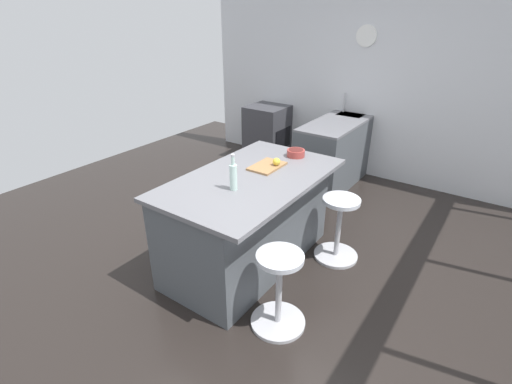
# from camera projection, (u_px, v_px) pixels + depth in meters

# --- Properties ---
(ground_plane) EXTENTS (7.61, 7.61, 0.00)m
(ground_plane) POSITION_uv_depth(u_px,v_px,m) (257.00, 269.00, 3.69)
(ground_plane) COLOR black
(interior_partition_left) EXTENTS (0.15, 5.45, 2.99)m
(interior_partition_left) POSITION_uv_depth(u_px,v_px,m) (379.00, 72.00, 5.19)
(interior_partition_left) COLOR silver
(interior_partition_left) RESTS_ON ground_plane
(sink_cabinet) EXTENTS (1.95, 0.60, 1.18)m
(sink_cabinet) POSITION_uv_depth(u_px,v_px,m) (343.00, 147.00, 5.53)
(sink_cabinet) COLOR #4C5156
(sink_cabinet) RESTS_ON ground_plane
(oven_range) EXTENTS (0.60, 0.61, 0.87)m
(oven_range) POSITION_uv_depth(u_px,v_px,m) (267.00, 133.00, 6.22)
(oven_range) COLOR #38383D
(oven_range) RESTS_ON ground_plane
(kitchen_island) EXTENTS (1.77, 1.05, 0.93)m
(kitchen_island) POSITION_uv_depth(u_px,v_px,m) (248.00, 219.00, 3.62)
(kitchen_island) COLOR #4C5156
(kitchen_island) RESTS_ON ground_plane
(stool_by_window) EXTENTS (0.44, 0.44, 0.66)m
(stool_by_window) POSITION_uv_depth(u_px,v_px,m) (338.00, 230.00, 3.74)
(stool_by_window) COLOR #B7B7BC
(stool_by_window) RESTS_ON ground_plane
(stool_middle) EXTENTS (0.44, 0.44, 0.66)m
(stool_middle) POSITION_uv_depth(u_px,v_px,m) (279.00, 293.00, 2.92)
(stool_middle) COLOR #B7B7BC
(stool_middle) RESTS_ON ground_plane
(cutting_board) EXTENTS (0.36, 0.24, 0.02)m
(cutting_board) POSITION_uv_depth(u_px,v_px,m) (267.00, 166.00, 3.60)
(cutting_board) COLOR olive
(cutting_board) RESTS_ON kitchen_island
(apple_yellow) EXTENTS (0.07, 0.07, 0.07)m
(apple_yellow) POSITION_uv_depth(u_px,v_px,m) (276.00, 162.00, 3.57)
(apple_yellow) COLOR gold
(apple_yellow) RESTS_ON cutting_board
(water_bottle) EXTENTS (0.06, 0.06, 0.31)m
(water_bottle) POSITION_uv_depth(u_px,v_px,m) (233.00, 176.00, 3.11)
(water_bottle) COLOR silver
(water_bottle) RESTS_ON kitchen_island
(fruit_bowl) EXTENTS (0.18, 0.18, 0.07)m
(fruit_bowl) POSITION_uv_depth(u_px,v_px,m) (296.00, 153.00, 3.85)
(fruit_bowl) COLOR #993833
(fruit_bowl) RESTS_ON kitchen_island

